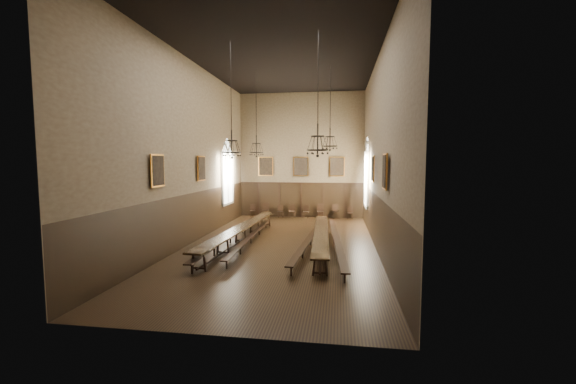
% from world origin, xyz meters
% --- Properties ---
extents(floor, '(9.00, 18.00, 0.02)m').
position_xyz_m(floor, '(0.00, 0.00, -0.01)').
color(floor, black).
rests_on(floor, ground).
extents(ceiling, '(9.00, 18.00, 0.02)m').
position_xyz_m(ceiling, '(0.00, 0.00, 9.01)').
color(ceiling, black).
rests_on(ceiling, ground).
extents(wall_back, '(9.00, 0.02, 9.00)m').
position_xyz_m(wall_back, '(0.00, 9.01, 4.50)').
color(wall_back, '#7A684B').
rests_on(wall_back, ground).
extents(wall_front, '(9.00, 0.02, 9.00)m').
position_xyz_m(wall_front, '(0.00, -9.01, 4.50)').
color(wall_front, '#7A684B').
rests_on(wall_front, ground).
extents(wall_left, '(0.02, 18.00, 9.00)m').
position_xyz_m(wall_left, '(-4.51, 0.00, 4.50)').
color(wall_left, '#7A684B').
rests_on(wall_left, ground).
extents(wall_right, '(0.02, 18.00, 9.00)m').
position_xyz_m(wall_right, '(4.51, 0.00, 4.50)').
color(wall_right, '#7A684B').
rests_on(wall_right, ground).
extents(wainscot_panelling, '(9.00, 18.00, 2.50)m').
position_xyz_m(wainscot_panelling, '(0.00, 0.00, 1.25)').
color(wainscot_panelling, black).
rests_on(wainscot_panelling, floor).
extents(table_left, '(1.36, 10.43, 0.81)m').
position_xyz_m(table_left, '(-2.07, 0.23, 0.41)').
color(table_left, black).
rests_on(table_left, floor).
extents(table_right, '(1.07, 9.54, 0.74)m').
position_xyz_m(table_right, '(1.93, -0.05, 0.37)').
color(table_right, black).
rests_on(table_right, floor).
extents(bench_left_outer, '(0.55, 10.68, 0.48)m').
position_xyz_m(bench_left_outer, '(-2.60, 0.16, 0.31)').
color(bench_left_outer, black).
rests_on(bench_left_outer, floor).
extents(bench_left_inner, '(0.50, 9.04, 0.41)m').
position_xyz_m(bench_left_inner, '(-1.55, 0.19, 0.26)').
color(bench_left_inner, black).
rests_on(bench_left_inner, floor).
extents(bench_right_inner, '(1.01, 10.32, 0.46)m').
position_xyz_m(bench_right_inner, '(1.42, 0.26, 0.30)').
color(bench_right_inner, black).
rests_on(bench_right_inner, floor).
extents(bench_right_outer, '(0.99, 10.51, 0.47)m').
position_xyz_m(bench_right_outer, '(2.66, -0.13, 0.30)').
color(bench_right_outer, black).
rests_on(bench_right_outer, floor).
extents(chair_0, '(0.48, 0.48, 0.89)m').
position_xyz_m(chair_0, '(-3.51, 8.55, 0.27)').
color(chair_0, black).
rests_on(chair_0, floor).
extents(chair_1, '(0.47, 0.47, 1.02)m').
position_xyz_m(chair_1, '(-2.57, 8.55, 0.31)').
color(chair_1, black).
rests_on(chair_1, floor).
extents(chair_2, '(0.48, 0.48, 0.88)m').
position_xyz_m(chair_2, '(-1.44, 8.51, 0.27)').
color(chair_2, black).
rests_on(chair_2, floor).
extents(chair_3, '(0.43, 0.43, 0.95)m').
position_xyz_m(chair_3, '(-0.61, 8.54, 0.29)').
color(chair_3, black).
rests_on(chair_3, floor).
extents(chair_4, '(0.46, 0.46, 0.92)m').
position_xyz_m(chair_4, '(0.41, 8.58, 0.28)').
color(chair_4, black).
rests_on(chair_4, floor).
extents(chair_5, '(0.49, 0.49, 1.01)m').
position_xyz_m(chair_5, '(1.47, 8.57, 0.30)').
color(chair_5, black).
rests_on(chair_5, floor).
extents(chair_6, '(0.55, 0.55, 1.01)m').
position_xyz_m(chair_6, '(2.55, 8.49, 0.31)').
color(chair_6, black).
rests_on(chair_6, floor).
extents(chair_7, '(0.44, 0.44, 0.88)m').
position_xyz_m(chair_7, '(3.55, 8.53, 0.27)').
color(chair_7, black).
rests_on(chair_7, floor).
extents(chandelier_back_left, '(0.78, 0.78, 4.57)m').
position_xyz_m(chandelier_back_left, '(-1.83, 2.71, 4.89)').
color(chandelier_back_left, black).
rests_on(chandelier_back_left, ceiling).
extents(chandelier_back_right, '(0.76, 0.76, 4.27)m').
position_xyz_m(chandelier_back_right, '(2.25, 2.05, 5.17)').
color(chandelier_back_right, black).
rests_on(chandelier_back_right, ceiling).
extents(chandelier_front_left, '(0.77, 0.77, 4.70)m').
position_xyz_m(chandelier_front_left, '(-1.74, -2.16, 4.78)').
color(chandelier_front_left, black).
rests_on(chandelier_front_left, ceiling).
extents(chandelier_front_right, '(0.82, 0.82, 4.65)m').
position_xyz_m(chandelier_front_right, '(1.91, -2.85, 4.82)').
color(chandelier_front_right, black).
rests_on(chandelier_front_right, ceiling).
extents(portrait_back_0, '(1.10, 0.12, 1.40)m').
position_xyz_m(portrait_back_0, '(-2.60, 8.88, 3.70)').
color(portrait_back_0, orange).
rests_on(portrait_back_0, wall_back).
extents(portrait_back_1, '(1.10, 0.12, 1.40)m').
position_xyz_m(portrait_back_1, '(0.00, 8.88, 3.70)').
color(portrait_back_1, orange).
rests_on(portrait_back_1, wall_back).
extents(portrait_back_2, '(1.10, 0.12, 1.40)m').
position_xyz_m(portrait_back_2, '(2.60, 8.88, 3.70)').
color(portrait_back_2, orange).
rests_on(portrait_back_2, wall_back).
extents(portrait_left_0, '(0.12, 1.00, 1.30)m').
position_xyz_m(portrait_left_0, '(-4.38, 1.00, 3.70)').
color(portrait_left_0, orange).
rests_on(portrait_left_0, wall_left).
extents(portrait_left_1, '(0.12, 1.00, 1.30)m').
position_xyz_m(portrait_left_1, '(-4.38, -3.50, 3.70)').
color(portrait_left_1, orange).
rests_on(portrait_left_1, wall_left).
extents(portrait_right_0, '(0.12, 1.00, 1.30)m').
position_xyz_m(portrait_right_0, '(4.38, 1.00, 3.70)').
color(portrait_right_0, orange).
rests_on(portrait_right_0, wall_right).
extents(portrait_right_1, '(0.12, 1.00, 1.30)m').
position_xyz_m(portrait_right_1, '(4.38, -3.50, 3.70)').
color(portrait_right_1, orange).
rests_on(portrait_right_1, wall_right).
extents(window_right, '(0.20, 2.20, 4.60)m').
position_xyz_m(window_right, '(4.43, 5.50, 3.40)').
color(window_right, white).
rests_on(window_right, wall_right).
extents(window_left, '(0.20, 2.20, 4.60)m').
position_xyz_m(window_left, '(-4.43, 5.50, 3.40)').
color(window_left, white).
rests_on(window_left, wall_left).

